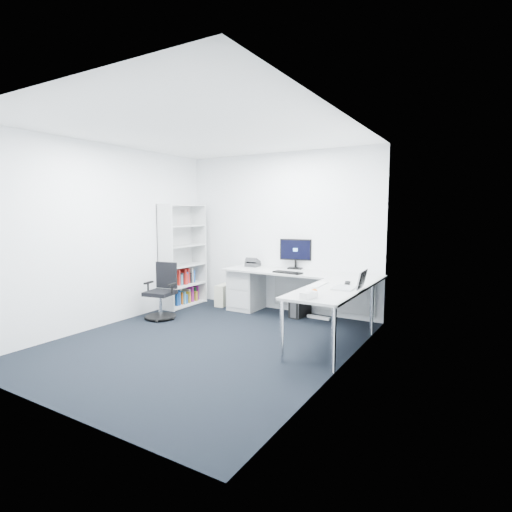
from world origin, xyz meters
The scene contains 22 objects.
ground centered at (0.00, 0.00, 0.00)m, with size 4.20×4.20×0.00m, color black.
ceiling centered at (0.00, 0.00, 2.70)m, with size 4.20×4.20×0.00m, color white.
wall_back centered at (0.00, 2.10, 1.35)m, with size 3.60×0.02×2.70m, color white.
wall_front centered at (0.00, -2.10, 1.35)m, with size 3.60×0.02×2.70m, color white.
wall_left centered at (-1.80, 0.00, 1.35)m, with size 0.02×4.20×2.70m, color white.
wall_right centered at (1.80, 0.00, 1.35)m, with size 0.02×4.20×2.70m, color white.
l_desk centered at (0.55, 1.40, 0.37)m, with size 2.57×1.44×0.75m, color #B3B6B5, non-canonical shape.
drawer_pedestal centered at (-0.50, 1.85, 0.37)m, with size 0.49×0.61×0.75m, color #B3B6B5.
bookshelf centered at (-1.62, 1.45, 0.92)m, with size 0.36×0.92×1.84m, color silver, non-canonical shape.
task_chair centered at (-1.34, 0.56, 0.45)m, with size 0.50×0.50×0.89m, color black, non-canonical shape.
black_pc_tower centered at (0.52, 1.83, 0.20)m, with size 0.18×0.42×0.41m, color black.
beige_pc_tower centered at (-1.01, 1.84, 0.19)m, with size 0.18×0.40×0.38m, color beige.
power_strip centered at (0.84, 1.85, 0.02)m, with size 0.38×0.07×0.04m, color silver.
monitor centered at (0.34, 2.03, 1.01)m, with size 0.54×0.17×0.52m, color black, non-canonical shape.
black_keyboard centered at (0.44, 1.53, 0.76)m, with size 0.47×0.17×0.02m, color black.
mouse centered at (0.62, 1.50, 0.77)m, with size 0.06×0.11×0.03m, color black.
desk_phone centered at (-0.43, 1.91, 0.82)m, with size 0.22×0.22×0.15m, color #2E2E30, non-canonical shape.
laptop centered at (1.60, 0.76, 0.88)m, with size 0.37×0.36×0.26m, color silver, non-canonical shape.
white_keyboard centered at (1.23, 0.81, 0.76)m, with size 0.13×0.46×0.02m, color silver.
headphones centered at (1.53, 1.11, 0.77)m, with size 0.11×0.17×0.04m, color black, non-canonical shape.
orange_fruit centered at (1.42, 0.24, 0.78)m, with size 0.07×0.07×0.07m, color orange.
tissue_box centered at (1.44, 0.03, 0.78)m, with size 0.11×0.21×0.07m, color silver.
Camera 1 is at (3.16, -4.02, 1.71)m, focal length 28.00 mm.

